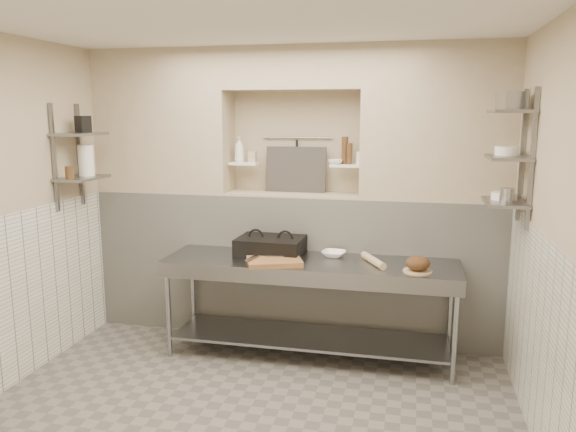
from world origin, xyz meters
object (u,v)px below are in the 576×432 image
(prep_table, at_px, (310,289))
(rolling_pin, at_px, (373,260))
(panini_press, at_px, (271,246))
(mixing_bowl, at_px, (334,254))
(bottle_soap, at_px, (239,149))
(bread_loaf, at_px, (418,263))
(bowl_alcove, at_px, (335,162))
(jug_left, at_px, (86,160))
(cutting_board, at_px, (274,261))

(prep_table, distance_m, rolling_pin, 0.63)
(panini_press, height_order, mixing_bowl, panini_press)
(panini_press, height_order, bottle_soap, bottle_soap)
(prep_table, bearing_deg, mixing_bowl, 46.73)
(bread_loaf, height_order, bowl_alcove, bowl_alcove)
(jug_left, bearing_deg, rolling_pin, 1.61)
(bread_loaf, distance_m, jug_left, 3.14)
(bowl_alcove, bearing_deg, mixing_bowl, -82.54)
(panini_press, height_order, rolling_pin, panini_press)
(panini_press, xyz_separation_m, rolling_pin, (0.95, -0.12, -0.05))
(prep_table, distance_m, jug_left, 2.38)
(rolling_pin, bearing_deg, bread_loaf, -24.28)
(prep_table, relative_size, jug_left, 9.12)
(prep_table, distance_m, cutting_board, 0.43)
(panini_press, xyz_separation_m, cutting_board, (0.11, -0.31, -0.06))
(rolling_pin, height_order, bread_loaf, bread_loaf)
(mixing_bowl, xyz_separation_m, bowl_alcove, (-0.05, 0.35, 0.81))
(bowl_alcove, bearing_deg, bread_loaf, -41.37)
(bottle_soap, distance_m, bowl_alcove, 0.96)
(panini_press, relative_size, mixing_bowl, 2.84)
(bowl_alcove, distance_m, jug_left, 2.33)
(rolling_pin, bearing_deg, jug_left, -178.39)
(panini_press, relative_size, jug_left, 2.15)
(mixing_bowl, relative_size, rolling_pin, 0.52)
(prep_table, height_order, cutting_board, cutting_board)
(panini_press, relative_size, bread_loaf, 3.08)
(prep_table, xyz_separation_m, bread_loaf, (0.93, -0.15, 0.33))
(bottle_soap, bearing_deg, panini_press, -44.99)
(bottle_soap, bearing_deg, jug_left, -154.50)
(mixing_bowl, distance_m, bottle_soap, 1.40)
(rolling_pin, relative_size, bread_loaf, 2.10)
(cutting_board, xyz_separation_m, bowl_alcove, (0.42, 0.71, 0.81))
(prep_table, height_order, bottle_soap, bottle_soap)
(bottle_soap, bearing_deg, mixing_bowl, -20.29)
(mixing_bowl, xyz_separation_m, bottle_soap, (-1.00, 0.37, 0.91))
(bottle_soap, xyz_separation_m, bowl_alcove, (0.95, -0.02, -0.10))
(panini_press, relative_size, bottle_soap, 2.45)
(bowl_alcove, bearing_deg, jug_left, -165.01)
(prep_table, relative_size, rolling_pin, 6.24)
(cutting_board, relative_size, bowl_alcove, 3.40)
(rolling_pin, bearing_deg, panini_press, 172.55)
(jug_left, bearing_deg, bread_loaf, -1.77)
(rolling_pin, bearing_deg, bowl_alcove, 128.25)
(cutting_board, relative_size, mixing_bowl, 2.16)
(rolling_pin, xyz_separation_m, jug_left, (-2.66, -0.08, 0.82))
(bread_loaf, height_order, jug_left, jug_left)
(mixing_bowl, distance_m, rolling_pin, 0.41)
(bread_loaf, relative_size, jug_left, 0.70)
(mixing_bowl, bearing_deg, jug_left, -173.82)
(panini_press, xyz_separation_m, bottle_soap, (-0.42, 0.42, 0.86))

